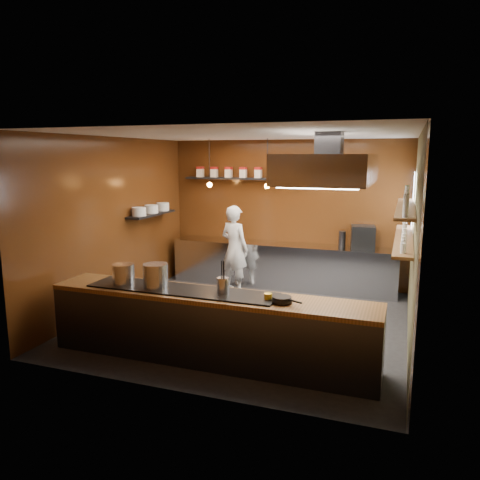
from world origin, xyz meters
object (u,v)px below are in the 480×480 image
at_px(espresso_machine, 363,237).
at_px(chef, 235,249).
at_px(extractor_hood, 329,168).
at_px(stockpot_large, 156,276).
at_px(stockpot_small, 123,274).

xyz_separation_m(espresso_machine, chef, (-2.40, -0.69, -0.26)).
relative_size(extractor_hood, chef, 1.16).
height_order(stockpot_large, espresso_machine, espresso_machine).
bearing_deg(extractor_hood, espresso_machine, 83.79).
relative_size(espresso_machine, chef, 0.26).
distance_m(stockpot_large, chef, 3.21).
distance_m(stockpot_small, espresso_machine, 4.82).
height_order(extractor_hood, stockpot_small, extractor_hood).
bearing_deg(extractor_hood, stockpot_small, -154.05).
bearing_deg(extractor_hood, stockpot_large, -148.74).
height_order(extractor_hood, chef, extractor_hood).
relative_size(extractor_hood, espresso_machine, 4.52).
height_order(extractor_hood, espresso_machine, extractor_hood).
bearing_deg(stockpot_large, espresso_machine, 58.98).
xyz_separation_m(stockpot_small, chef, (0.44, 3.20, -0.22)).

